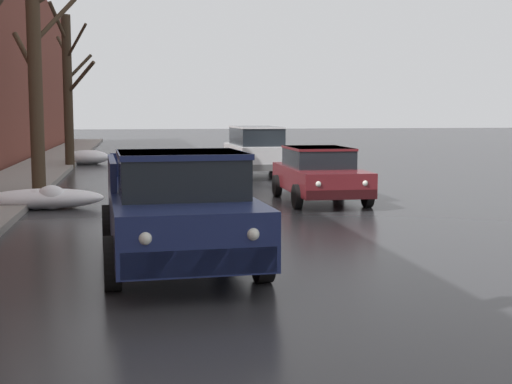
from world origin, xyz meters
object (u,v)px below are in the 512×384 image
object	(u,v)px
bare_tree_far_down_block	(68,86)
sedan_maroon_parked_kerbside_close	(319,173)
bare_tree_mid_block	(35,57)
suv_white_parked_kerbside_mid	(256,149)
pickup_truck_darkblue_approaching_near_lane	(177,207)

from	to	relation	value
bare_tree_far_down_block	sedan_maroon_parked_kerbside_close	size ratio (longest dim) A/B	1.58
bare_tree_mid_block	bare_tree_far_down_block	world-z (taller)	bare_tree_mid_block
sedan_maroon_parked_kerbside_close	suv_white_parked_kerbside_mid	world-z (taller)	suv_white_parked_kerbside_mid
pickup_truck_darkblue_approaching_near_lane	bare_tree_mid_block	bearing A→B (deg)	108.78
bare_tree_mid_block	sedan_maroon_parked_kerbside_close	xyz separation A→B (m)	(7.41, -2.63, -3.08)
bare_tree_mid_block	suv_white_parked_kerbside_mid	distance (m)	9.18
pickup_truck_darkblue_approaching_near_lane	suv_white_parked_kerbside_mid	distance (m)	15.16
pickup_truck_darkblue_approaching_near_lane	sedan_maroon_parked_kerbside_close	bearing A→B (deg)	59.22
bare_tree_far_down_block	sedan_maroon_parked_kerbside_close	world-z (taller)	bare_tree_far_down_block
bare_tree_far_down_block	suv_white_parked_kerbside_mid	size ratio (longest dim) A/B	1.51
bare_tree_mid_block	sedan_maroon_parked_kerbside_close	bearing A→B (deg)	-19.54
bare_tree_far_down_block	bare_tree_mid_block	bearing A→B (deg)	-90.15
pickup_truck_darkblue_approaching_near_lane	suv_white_parked_kerbside_mid	bearing A→B (deg)	75.34
bare_tree_mid_block	bare_tree_far_down_block	size ratio (longest dim) A/B	1.10
bare_tree_far_down_block	suv_white_parked_kerbside_mid	xyz separation A→B (m)	(7.07, -4.68, -2.42)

